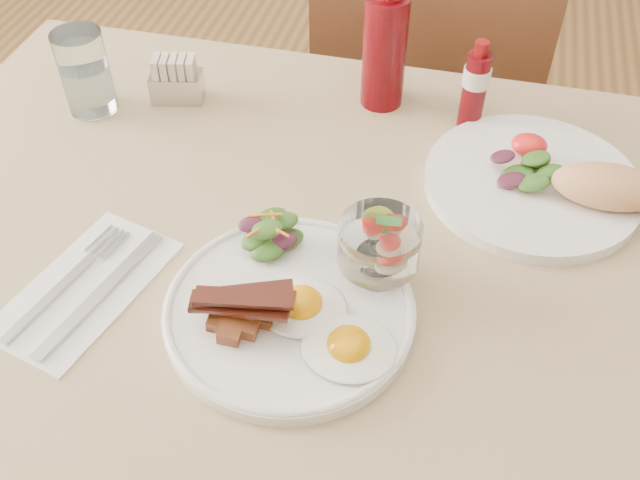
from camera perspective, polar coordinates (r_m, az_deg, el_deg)
table at (r=0.92m, az=3.58°, el=-5.56°), size 1.33×0.88×0.75m
chair_far at (r=1.51m, az=8.37°, el=10.52°), size 0.42×0.42×0.93m
main_plate at (r=0.80m, az=-2.44°, el=-5.68°), size 0.28×0.28×0.02m
fried_eggs at (r=0.76m, az=0.37°, el=-6.82°), size 0.17×0.13×0.03m
bacon_potato_pile at (r=0.76m, az=-6.37°, el=-5.69°), size 0.12×0.07×0.05m
side_salad at (r=0.84m, az=-3.99°, el=0.42°), size 0.08×0.07×0.04m
fruit_cup at (r=0.78m, az=4.79°, el=-0.29°), size 0.09×0.09×0.09m
second_plate at (r=0.98m, az=17.91°, el=4.43°), size 0.30×0.28×0.07m
ketchup_bottle at (r=1.06m, az=5.19°, el=14.95°), size 0.08×0.08×0.19m
hot_sauce_bottle at (r=1.04m, az=12.29°, el=11.92°), size 0.05×0.05×0.14m
sugar_caddy at (r=1.12m, az=-11.42°, el=12.33°), size 0.08×0.06×0.07m
water_glass at (r=1.12m, az=-18.19°, el=12.31°), size 0.07×0.07×0.12m
napkin_cutlery at (r=0.87m, az=-18.21°, el=-3.64°), size 0.17×0.24×0.01m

